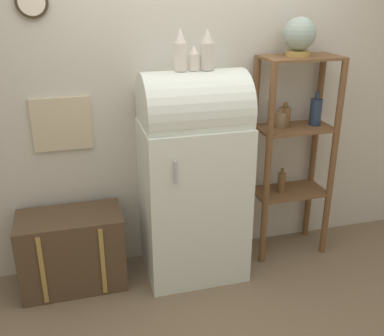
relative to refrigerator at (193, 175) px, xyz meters
The scene contains 9 objects.
ground_plane 0.84m from the refrigerator, 89.99° to the right, with size 12.00×12.00×0.00m, color #7A664C.
wall_back 0.63m from the refrigerator, 90.90° to the left, with size 7.00×0.09×2.70m.
refrigerator is the anchor object (origin of this frame).
suitcase_trunk 1.03m from the refrigerator, behind, with size 0.73×0.41×0.57m.
shelf_unit 0.85m from the refrigerator, ahead, with size 0.60×0.34×1.60m.
globe 1.24m from the refrigerator, ahead, with size 0.23×0.23×0.27m.
vase_left 0.89m from the refrigerator, behind, with size 0.08×0.08×0.28m.
vase_center 0.83m from the refrigerator, 89.50° to the right, with size 0.07×0.07×0.16m.
vase_right 0.88m from the refrigerator, ahead, with size 0.09×0.09×0.27m.
Camera 1 is at (-0.80, -2.60, 2.06)m, focal length 42.00 mm.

